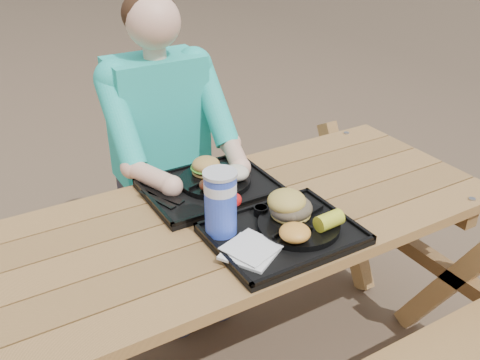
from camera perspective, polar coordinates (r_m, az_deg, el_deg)
picnic_table at (r=2.02m, az=0.00°, el=-12.65°), size 1.80×1.49×0.75m
tray_near at (r=1.68m, az=4.62°, el=-5.86°), size 0.45×0.35×0.02m
tray_far at (r=1.93m, az=-3.30°, el=-0.91°), size 0.45×0.35×0.02m
plate_near at (r=1.70m, az=6.28°, el=-4.83°), size 0.26×0.26×0.02m
plate_far at (r=1.94m, az=-2.67°, el=-0.05°), size 0.26×0.26×0.02m
napkin_stack at (r=1.58m, az=1.11°, el=-7.61°), size 0.20×0.20×0.02m
soda_cup at (r=1.62m, az=-2.08°, el=-2.59°), size 0.10×0.10×0.20m
condiment_bbq at (r=1.75m, az=2.24°, el=-3.30°), size 0.05×0.05×0.03m
condiment_mustard at (r=1.78m, az=4.09°, el=-2.61°), size 0.06×0.06×0.03m
sandwich at (r=1.69m, az=5.51°, el=-1.84°), size 0.13×0.13×0.14m
mac_cheese at (r=1.60m, az=5.88°, el=-5.60°), size 0.10×0.10×0.05m
corn_cob at (r=1.67m, az=9.47°, el=-4.28°), size 0.09×0.09×0.05m
cutlery_far at (r=1.87m, az=-8.28°, el=-1.71°), size 0.10×0.17×0.01m
burger at (r=1.95m, az=-3.66°, el=1.99°), size 0.11×0.11×0.09m
baked_beans at (r=1.85m, az=-3.09°, el=-0.51°), size 0.09×0.09×0.04m
potato_salad at (r=1.91m, az=-0.42°, el=0.77°), size 0.09×0.09×0.05m
diner at (r=2.35m, az=-8.15°, el=1.21°), size 0.48×0.84×1.28m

